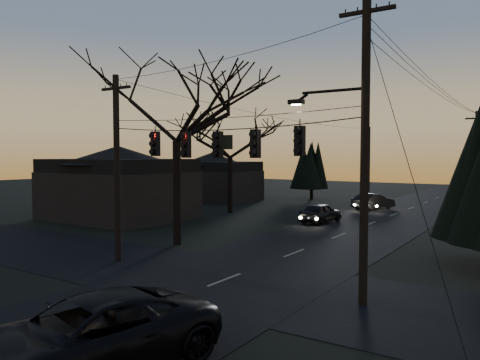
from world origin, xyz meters
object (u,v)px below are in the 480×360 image
Objects in this scene: bare_tree_left at (176,100)px; utility_pole_far_r at (474,214)px; utility_pole_right at (363,305)px; utility_pole_left at (118,261)px; suv_near at (88,336)px; sedan_oncoming_b at (373,202)px; sedan_oncoming_a at (320,213)px; utility_pole_far_l at (368,200)px.

utility_pole_far_r is at bearing 63.00° from bare_tree_left.
utility_pole_far_r is (0.00, 28.00, 0.00)m from utility_pole_right.
utility_pole_far_r is at bearing 67.67° from utility_pole_left.
bare_tree_left is 16.70m from suv_near.
utility_pole_left is 1.41× the size of suv_near.
suv_near is at bearing -113.92° from utility_pole_right.
bare_tree_left reaches higher than sedan_oncoming_b.
utility_pole_right is 2.39× the size of sedan_oncoming_a.
suv_near is (-3.56, -36.03, 0.83)m from utility_pole_far_r.
utility_pole_right reaches higher than sedan_oncoming_a.
bare_tree_left is (-0.42, 4.60, 7.87)m from utility_pole_left.
utility_pole_right is 1.25× the size of utility_pole_far_l.
utility_pole_right reaches higher than utility_pole_far_r.
utility_pole_far_l is 44.74m from suv_near.
utility_pole_left is 1.00× the size of utility_pole_far_r.
sedan_oncoming_b is at bearing 82.80° from utility_pole_left.
utility_pole_far_r is 27.41m from bare_tree_left.
utility_pole_left is at bearing -112.33° from utility_pole_far_r.
utility_pole_left is 27.17m from sedan_oncoming_b.
utility_pole_far_l is at bearing 90.00° from utility_pole_left.
utility_pole_right is 28.15m from sedan_oncoming_b.
utility_pole_far_l is 1.91× the size of sedan_oncoming_a.
utility_pole_right is at bearing -72.28° from utility_pole_far_l.
sedan_oncoming_a is at bearing 74.92° from bare_tree_left.
suv_near is (8.36, -12.63, -7.04)m from bare_tree_left.
bare_tree_left reaches higher than utility_pole_far_r.
utility_pole_right reaches higher than utility_pole_left.
utility_pole_far_l is 0.71× the size of bare_tree_left.
utility_pole_far_r is 1.41× the size of suv_near.
sedan_oncoming_a is (-8.70, 16.55, 0.71)m from utility_pole_right.
utility_pole_left is 36.00m from utility_pole_far_l.
utility_pole_right is 18.71m from sedan_oncoming_a.
utility_pole_far_r is at bearing -34.82° from utility_pole_far_l.
utility_pole_right reaches higher than sedan_oncoming_b.
utility_pole_far_r is 1.96× the size of sedan_oncoming_b.
utility_pole_far_r is 36.21m from suv_near.
utility_pole_far_l reaches higher than sedan_oncoming_a.
suv_near is at bearing -56.49° from bare_tree_left.
sedan_oncoming_a is (2.80, 16.55, 0.71)m from utility_pole_left.
utility_pole_far_l is at bearing -47.20° from sedan_oncoming_b.
utility_pole_right is at bearing -90.00° from utility_pole_far_r.
utility_pole_far_l is 32.37m from bare_tree_left.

